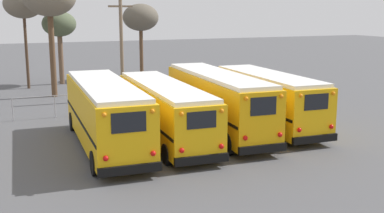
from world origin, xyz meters
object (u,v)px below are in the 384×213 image
at_px(school_bus_3, 268,99).
at_px(bare_tree_2, 23,4).
at_px(school_bus_1, 164,109).
at_px(school_bus_2, 217,100).
at_px(utility_pole, 122,45).
at_px(bare_tree_0, 59,25).
at_px(school_bus_0, 105,112).
at_px(bare_tree_3, 141,18).

bearing_deg(school_bus_3, bare_tree_2, 120.23).
xyz_separation_m(school_bus_1, school_bus_2, (3.14, 0.23, 0.20)).
bearing_deg(utility_pole, school_bus_1, -94.07).
height_order(school_bus_2, utility_pole, utility_pole).
bearing_deg(school_bus_1, bare_tree_2, 104.89).
relative_size(school_bus_1, utility_pole, 1.40).
relative_size(utility_pole, bare_tree_0, 1.20).
xyz_separation_m(school_bus_1, utility_pole, (0.85, 11.93, 2.50)).
bearing_deg(utility_pole, school_bus_3, -65.23).
bearing_deg(school_bus_0, bare_tree_0, 87.90).
relative_size(utility_pole, bare_tree_3, 1.09).
bearing_deg(bare_tree_0, school_bus_3, -68.12).
height_order(school_bus_2, bare_tree_0, bare_tree_0).
bearing_deg(bare_tree_2, bare_tree_3, 11.95).
xyz_separation_m(school_bus_2, bare_tree_3, (2.30, 22.16, 4.05)).
distance_m(school_bus_2, utility_pole, 12.14).
bearing_deg(bare_tree_2, school_bus_2, -66.88).
height_order(school_bus_1, school_bus_3, school_bus_3).
relative_size(school_bus_1, bare_tree_3, 1.52).
relative_size(school_bus_1, school_bus_3, 1.15).
bearing_deg(utility_pole, school_bus_2, -78.90).
relative_size(bare_tree_0, bare_tree_3, 0.91).
xyz_separation_m(school_bus_1, bare_tree_2, (-5.35, 20.11, 5.47)).
distance_m(school_bus_1, bare_tree_3, 23.43).
height_order(school_bus_2, bare_tree_2, bare_tree_2).
distance_m(school_bus_0, utility_pole, 13.07).
distance_m(school_bus_1, school_bus_3, 6.29).
bearing_deg(bare_tree_0, school_bus_1, -83.83).
relative_size(school_bus_2, bare_tree_0, 1.66).
xyz_separation_m(school_bus_3, bare_tree_2, (-11.63, 19.96, 5.38)).
distance_m(school_bus_0, school_bus_3, 9.44).
bearing_deg(school_bus_2, bare_tree_0, 104.37).
height_order(school_bus_0, utility_pole, utility_pole).
bearing_deg(school_bus_3, bare_tree_0, 111.88).
bearing_deg(bare_tree_0, bare_tree_2, -153.19).
height_order(school_bus_0, bare_tree_0, bare_tree_0).
bearing_deg(bare_tree_3, school_bus_1, -103.67).
relative_size(school_bus_3, bare_tree_2, 1.14).
bearing_deg(school_bus_0, school_bus_3, 2.61).
xyz_separation_m(bare_tree_0, bare_tree_2, (-3.01, -1.52, 1.80)).
bearing_deg(school_bus_2, utility_pole, 101.10).
relative_size(school_bus_2, school_bus_3, 1.14).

